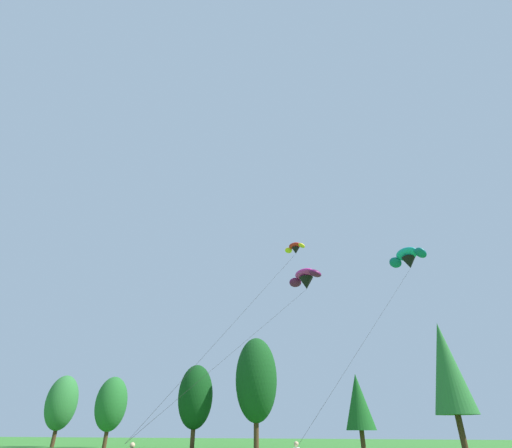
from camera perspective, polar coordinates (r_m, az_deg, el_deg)
name	(u,v)px	position (r m, az deg, el deg)	size (l,w,h in m)	color
treeline_tree_a	(62,402)	(66.57, -27.20, -22.78)	(4.29, 4.29, 9.23)	#472D19
treeline_tree_b	(111,404)	(60.38, -20.96, -23.94)	(4.14, 4.14, 8.68)	#472D19
treeline_tree_c	(195,396)	(54.96, -9.10, -24.25)	(4.46, 4.46, 9.86)	#472D19
treeline_tree_d	(256,379)	(52.96, 0.04, -22.29)	(5.33, 5.33, 13.08)	#472D19
treeline_tree_e	(358,401)	(49.73, 15.13, -24.38)	(3.36, 3.36, 8.01)	#472D19
treeline_tree_f	(447,367)	(53.50, 26.77, -18.63)	(4.68, 4.68, 13.98)	#472D19
parafoil_kite_high_red_yellow	(295,248)	(33.86, 5.89, -3.63)	(6.46, 14.83, 15.21)	red
parafoil_kite_mid_teal	(408,258)	(37.47, 21.90, -4.77)	(10.24, 16.39, 15.83)	teal
parafoil_kite_far_magenta	(305,278)	(31.43, 7.44, -8.10)	(7.96, 14.43, 12.18)	#D12893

